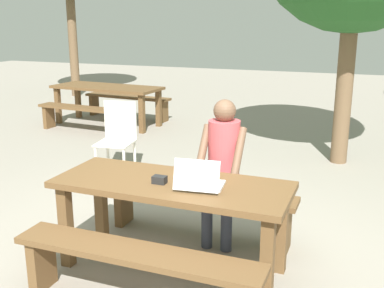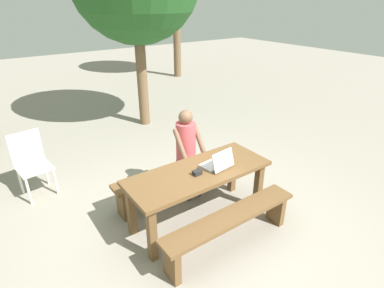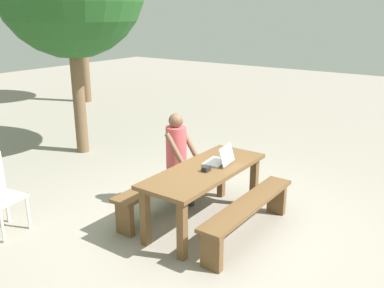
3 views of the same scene
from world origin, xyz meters
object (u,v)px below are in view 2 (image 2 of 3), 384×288
object	(u,v)px
laptop	(218,163)
small_pouch	(197,173)
picnic_table_front	(199,179)
plastic_chair	(32,162)
person_seated	(187,148)

from	to	relation	value
laptop	small_pouch	xyz separation A→B (m)	(-0.33, -0.01, -0.03)
picnic_table_front	laptop	bearing A→B (deg)	-13.82
plastic_chair	small_pouch	bearing A→B (deg)	-60.28
small_pouch	person_seated	xyz separation A→B (m)	(0.30, 0.65, -0.02)
laptop	small_pouch	size ratio (longest dim) A/B	3.55
small_pouch	person_seated	bearing A→B (deg)	65.04
small_pouch	plastic_chair	bearing A→B (deg)	127.42
small_pouch	person_seated	size ratio (longest dim) A/B	0.08
small_pouch	plastic_chair	size ratio (longest dim) A/B	0.11
person_seated	plastic_chair	distance (m)	2.31
small_pouch	plastic_chair	xyz separation A→B (m)	(-1.55, 2.02, -0.28)
picnic_table_front	person_seated	xyz separation A→B (m)	(0.23, 0.59, 0.13)
small_pouch	person_seated	distance (m)	0.72
person_seated	plastic_chair	bearing A→B (deg)	143.54
laptop	person_seated	size ratio (longest dim) A/B	0.29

